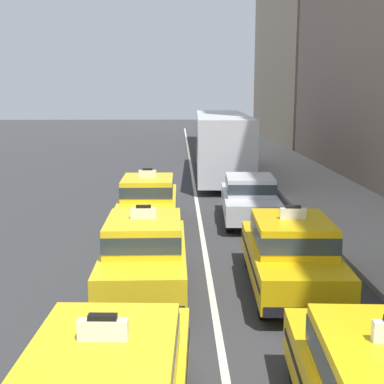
{
  "coord_description": "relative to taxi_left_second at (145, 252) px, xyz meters",
  "views": [
    {
      "loc": [
        -0.71,
        -3.38,
        4.38
      ],
      "look_at": [
        -0.31,
        12.78,
        1.3
      ],
      "focal_mm": 49.6,
      "sensor_mm": 36.0,
      "label": 1
    }
  ],
  "objects": [
    {
      "name": "lane_stripe_left_right",
      "position": [
        1.48,
        12.06,
        -0.87
      ],
      "size": [
        0.14,
        80.0,
        0.01
      ],
      "primitive_type": "cube",
      "color": "silver",
      "rests_on": "ground"
    },
    {
      "name": "sidewalk_curb",
      "position": [
        7.08,
        7.06,
        -0.8
      ],
      "size": [
        4.0,
        90.0,
        0.15
      ],
      "primitive_type": "cube",
      "color": "#9E9993",
      "rests_on": "ground"
    },
    {
      "name": "taxi_left_second",
      "position": [
        0.0,
        0.0,
        0.0
      ],
      "size": [
        1.85,
        4.57,
        1.96
      ],
      "color": "black",
      "rests_on": "ground"
    },
    {
      "name": "taxi_left_third",
      "position": [
        -0.23,
        5.57,
        0.0
      ],
      "size": [
        1.82,
        4.56,
        1.96
      ],
      "color": "black",
      "rests_on": "ground"
    },
    {
      "name": "taxi_right_second",
      "position": [
        3.24,
        -0.11,
        0.0
      ],
      "size": [
        1.98,
        4.62,
        1.96
      ],
      "color": "black",
      "rests_on": "ground"
    },
    {
      "name": "sedan_right_third",
      "position": [
        3.16,
        6.23,
        -0.03
      ],
      "size": [
        1.96,
        4.38,
        1.58
      ],
      "color": "black",
      "rests_on": "ground"
    },
    {
      "name": "bus_right_fourth",
      "position": [
        2.97,
        15.9,
        0.94
      ],
      "size": [
        2.84,
        11.27,
        3.22
      ],
      "color": "black",
      "rests_on": "ground"
    },
    {
      "name": "taxi_right_fifth",
      "position": [
        3.15,
        25.51,
        0.0
      ],
      "size": [
        1.86,
        4.58,
        1.96
      ],
      "color": "black",
      "rests_on": "ground"
    }
  ]
}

